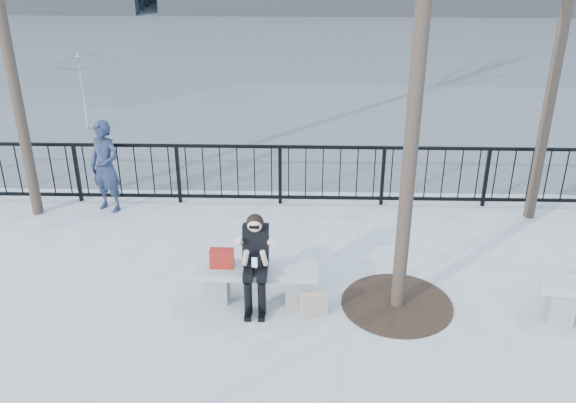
{
  "coord_description": "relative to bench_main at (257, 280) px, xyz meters",
  "views": [
    {
      "loc": [
        0.63,
        -7.33,
        5.05
      ],
      "look_at": [
        0.4,
        0.8,
        1.1
      ],
      "focal_mm": 40.0,
      "sensor_mm": 36.0,
      "label": 1
    }
  ],
  "objects": [
    {
      "name": "railing",
      "position": [
        0.0,
        3.0,
        0.25
      ],
      "size": [
        14.0,
        0.06,
        1.1
      ],
      "color": "black",
      "rests_on": "ground"
    },
    {
      "name": "bench_main",
      "position": [
        0.0,
        0.0,
        0.0
      ],
      "size": [
        1.65,
        0.46,
        0.49
      ],
      "color": "slate",
      "rests_on": "ground"
    },
    {
      "name": "tree_grate",
      "position": [
        1.9,
        -0.1,
        -0.29
      ],
      "size": [
        1.5,
        1.5,
        0.02
      ],
      "primitive_type": "cylinder",
      "color": "black",
      "rests_on": "ground"
    },
    {
      "name": "ground",
      "position": [
        0.0,
        0.0,
        -0.3
      ],
      "size": [
        120.0,
        120.0,
        0.0
      ],
      "primitive_type": "plane",
      "color": "#969792",
      "rests_on": "ground"
    },
    {
      "name": "standing_man",
      "position": [
        -2.77,
        2.68,
        0.51
      ],
      "size": [
        0.7,
        0.59,
        1.62
      ],
      "primitive_type": "imported",
      "rotation": [
        0.0,
        0.0,
        -0.4
      ],
      "color": "black",
      "rests_on": "ground"
    },
    {
      "name": "handbag",
      "position": [
        -0.46,
        0.02,
        0.32
      ],
      "size": [
        0.32,
        0.15,
        0.26
      ],
      "primitive_type": "cube",
      "rotation": [
        0.0,
        0.0,
        -0.01
      ],
      "color": "maroon",
      "rests_on": "bench_main"
    },
    {
      "name": "shopping_bag",
      "position": [
        0.77,
        -0.36,
        -0.14
      ],
      "size": [
        0.37,
        0.22,
        0.33
      ],
      "primitive_type": "cube",
      "rotation": [
        0.0,
        0.0,
        0.31
      ],
      "color": "tan",
      "rests_on": "ground"
    },
    {
      "name": "vendor_umbrella",
      "position": [
        -4.44,
        6.74,
        0.62
      ],
      "size": [
        2.64,
        2.67,
        1.85
      ],
      "primitive_type": "imported",
      "rotation": [
        0.0,
        0.0,
        0.39
      ],
      "color": "gold",
      "rests_on": "ground"
    },
    {
      "name": "seated_woman",
      "position": [
        0.0,
        -0.16,
        0.37
      ],
      "size": [
        0.5,
        0.64,
        1.34
      ],
      "color": "black",
      "rests_on": "ground"
    },
    {
      "name": "street_surface",
      "position": [
        0.0,
        15.0,
        -0.3
      ],
      "size": [
        60.0,
        23.0,
        0.01
      ],
      "primitive_type": "cube",
      "color": "#474747",
      "rests_on": "ground"
    }
  ]
}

